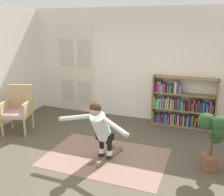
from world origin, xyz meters
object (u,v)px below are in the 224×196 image
at_px(skis_pair, 106,155).
at_px(person_skier, 100,126).
at_px(bookshelf, 181,106).
at_px(potted_plant, 214,135).
at_px(wicker_chair, 18,108).

xyz_separation_m(skis_pair, person_skier, (-0.04, -0.20, 0.68)).
bearing_deg(bookshelf, potted_plant, -68.72).
relative_size(wicker_chair, person_skier, 0.75).
bearing_deg(bookshelf, person_skier, -116.08).
height_order(bookshelf, potted_plant, bookshelf).
bearing_deg(potted_plant, wicker_chair, 176.74).
distance_m(bookshelf, potted_plant, 2.13).
relative_size(wicker_chair, potted_plant, 1.05).
distance_m(bookshelf, skis_pair, 2.49).
xyz_separation_m(bookshelf, person_skier, (-1.16, -2.36, 0.18)).
relative_size(bookshelf, person_skier, 1.06).
height_order(potted_plant, skis_pair, potted_plant).
relative_size(skis_pair, person_skier, 0.61).
bearing_deg(person_skier, potted_plant, 11.19).
height_order(wicker_chair, skis_pair, wicker_chair).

